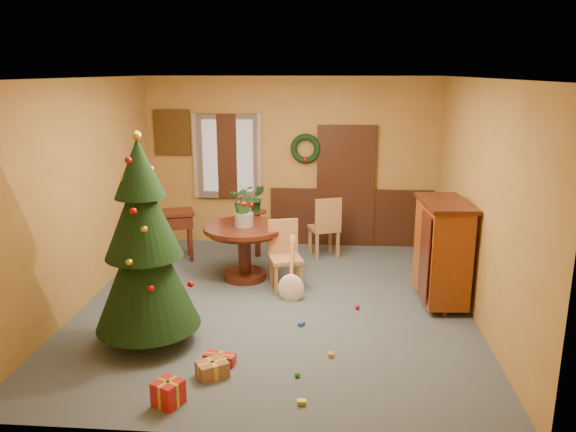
# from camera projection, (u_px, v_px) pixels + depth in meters

# --- Properties ---
(room_envelope) EXTENTS (5.50, 5.50, 5.50)m
(room_envelope) POSITION_uv_depth(u_px,v_px,m) (303.00, 182.00, 9.69)
(room_envelope) COLOR #3C4A58
(room_envelope) RESTS_ON ground
(dining_table) EXTENTS (1.18, 1.18, 0.81)m
(dining_table) POSITION_uv_depth(u_px,v_px,m) (244.00, 242.00, 8.17)
(dining_table) COLOR black
(dining_table) RESTS_ON floor
(urn) EXTENTS (0.27, 0.27, 0.20)m
(urn) POSITION_uv_depth(u_px,v_px,m) (244.00, 219.00, 8.08)
(urn) COLOR slate
(urn) RESTS_ON dining_table
(centerpiece_plant) EXTENTS (0.37, 0.32, 0.42)m
(centerpiece_plant) POSITION_uv_depth(u_px,v_px,m) (244.00, 198.00, 8.00)
(centerpiece_plant) COLOR #1E4C23
(centerpiece_plant) RESTS_ON urn
(chair_near) EXTENTS (0.53, 0.53, 0.98)m
(chair_near) POSITION_uv_depth(u_px,v_px,m) (285.00, 253.00, 7.82)
(chair_near) COLOR #A86B43
(chair_near) RESTS_ON floor
(chair_far) EXTENTS (0.57, 0.57, 1.02)m
(chair_far) POSITION_uv_depth(u_px,v_px,m) (326.00, 225.00, 9.12)
(chair_far) COLOR #A86B43
(chair_far) RESTS_ON floor
(guitar) EXTENTS (0.50, 0.62, 0.81)m
(guitar) POSITION_uv_depth(u_px,v_px,m) (291.00, 271.00, 7.43)
(guitar) COLOR #F3E6CA
(guitar) RESTS_ON floor
(plant_stand) EXTENTS (0.30, 0.30, 0.78)m
(plant_stand) POSITION_uv_depth(u_px,v_px,m) (258.00, 228.00, 9.18)
(plant_stand) COLOR black
(plant_stand) RESTS_ON floor
(stand_plant) EXTENTS (0.28, 0.24, 0.43)m
(stand_plant) POSITION_uv_depth(u_px,v_px,m) (257.00, 198.00, 9.05)
(stand_plant) COLOR #19471E
(stand_plant) RESTS_ON plant_stand
(christmas_tree) EXTENTS (1.16, 1.16, 2.39)m
(christmas_tree) POSITION_uv_depth(u_px,v_px,m) (144.00, 247.00, 6.09)
(christmas_tree) COLOR #382111
(christmas_tree) RESTS_ON floor
(writing_desk) EXTENTS (1.02, 0.74, 0.81)m
(writing_desk) POSITION_uv_depth(u_px,v_px,m) (165.00, 224.00, 8.95)
(writing_desk) COLOR black
(writing_desk) RESTS_ON floor
(sideboard) EXTENTS (0.65, 1.12, 1.38)m
(sideboard) POSITION_uv_depth(u_px,v_px,m) (442.00, 249.00, 7.27)
(sideboard) COLOR #572109
(sideboard) RESTS_ON floor
(gift_a) EXTENTS (0.37, 0.34, 0.16)m
(gift_a) POSITION_uv_depth(u_px,v_px,m) (212.00, 369.00, 5.64)
(gift_a) COLOR brown
(gift_a) RESTS_ON floor
(gift_b) EXTENTS (0.31, 0.31, 0.24)m
(gift_b) POSITION_uv_depth(u_px,v_px,m) (168.00, 393.00, 5.16)
(gift_b) COLOR #A81816
(gift_b) RESTS_ON floor
(gift_c) EXTENTS (0.33, 0.31, 0.15)m
(gift_c) POSITION_uv_depth(u_px,v_px,m) (125.00, 328.00, 6.56)
(gift_c) COLOR brown
(gift_c) RESTS_ON floor
(gift_d) EXTENTS (0.35, 0.19, 0.12)m
(gift_d) POSITION_uv_depth(u_px,v_px,m) (220.00, 359.00, 5.88)
(gift_d) COLOR #A81816
(gift_d) RESTS_ON floor
(toy_a) EXTENTS (0.09, 0.09, 0.05)m
(toy_a) POSITION_uv_depth(u_px,v_px,m) (301.00, 324.00, 6.76)
(toy_a) COLOR #294FB5
(toy_a) RESTS_ON floor
(toy_b) EXTENTS (0.06, 0.06, 0.06)m
(toy_b) POSITION_uv_depth(u_px,v_px,m) (297.00, 374.00, 5.63)
(toy_b) COLOR #258828
(toy_b) RESTS_ON floor
(toy_c) EXTENTS (0.06, 0.08, 0.05)m
(toy_c) POSITION_uv_depth(u_px,v_px,m) (331.00, 355.00, 6.03)
(toy_c) COLOR #B58E22
(toy_c) RESTS_ON floor
(toy_d) EXTENTS (0.06, 0.06, 0.06)m
(toy_d) POSITION_uv_depth(u_px,v_px,m) (357.00, 307.00, 7.23)
(toy_d) COLOR #AB0D0B
(toy_d) RESTS_ON floor
(toy_e) EXTENTS (0.08, 0.06, 0.05)m
(toy_e) POSITION_uv_depth(u_px,v_px,m) (302.00, 402.00, 5.17)
(toy_e) COLOR gold
(toy_e) RESTS_ON floor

